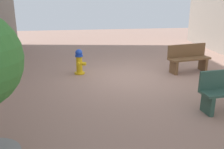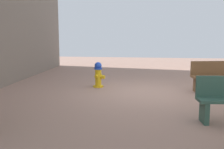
# 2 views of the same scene
# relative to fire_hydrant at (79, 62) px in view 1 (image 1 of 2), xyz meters

# --- Properties ---
(ground_plane) EXTENTS (23.40, 23.40, 0.00)m
(ground_plane) POSITION_rel_fire_hydrant_xyz_m (-1.59, 0.63, -0.42)
(ground_plane) COLOR #9E7A6B
(fire_hydrant) EXTENTS (0.42, 0.44, 0.85)m
(fire_hydrant) POSITION_rel_fire_hydrant_xyz_m (0.00, 0.00, 0.00)
(fire_hydrant) COLOR gold
(fire_hydrant) RESTS_ON ground_plane
(bench_near) EXTENTS (1.55, 0.72, 0.95)m
(bench_near) POSITION_rel_fire_hydrant_xyz_m (-3.74, 0.27, 0.06)
(bench_near) COLOR brown
(bench_near) RESTS_ON ground_plane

